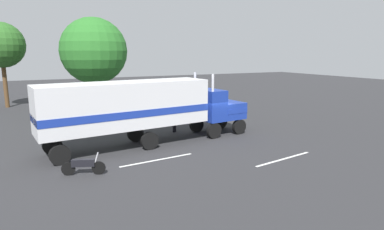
{
  "coord_description": "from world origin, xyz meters",
  "views": [
    {
      "loc": [
        -11.7,
        -19.9,
        5.89
      ],
      "look_at": [
        -1.65,
        0.16,
        1.6
      ],
      "focal_mm": 30.47,
      "sensor_mm": 36.0,
      "label": 1
    }
  ],
  "objects": [
    {
      "name": "lane_stripe_mid",
      "position": [
        0.78,
        -6.53,
        0.01
      ],
      "size": [
        4.37,
        0.81,
        0.01
      ],
      "primitive_type": "cube",
      "rotation": [
        0.0,
        0.0,
        0.15
      ],
      "color": "silver",
      "rests_on": "ground_plane"
    },
    {
      "name": "lane_stripe_near",
      "position": [
        -5.66,
        -3.5,
        0.01
      ],
      "size": [
        4.4,
        0.55,
        0.01
      ],
      "primitive_type": "cube",
      "rotation": [
        0.0,
        0.0,
        0.09
      ],
      "color": "silver",
      "rests_on": "ground_plane"
    },
    {
      "name": "motorcycle",
      "position": [
        -9.65,
        -3.98,
        0.48
      ],
      "size": [
        2.0,
        0.86,
        1.12
      ],
      "color": "black",
      "rests_on": "ground_plane"
    },
    {
      "name": "ground_plane",
      "position": [
        0.0,
        0.0,
        0.0
      ],
      "size": [
        120.0,
        120.0,
        0.0
      ],
      "primitive_type": "plane",
      "color": "#2D2D30"
    },
    {
      "name": "tree_left",
      "position": [
        -14.02,
        20.8,
        6.68
      ],
      "size": [
        4.82,
        4.82,
        9.13
      ],
      "color": "brown",
      "rests_on": "ground_plane"
    },
    {
      "name": "person_bystander",
      "position": [
        -2.17,
        2.14,
        0.89
      ],
      "size": [
        0.42,
        0.48,
        1.63
      ],
      "color": "black",
      "rests_on": "ground_plane"
    },
    {
      "name": "semi_truck",
      "position": [
        -5.35,
        -0.24,
        2.52
      ],
      "size": [
        14.35,
        4.29,
        4.5
      ],
      "color": "#193399",
      "rests_on": "ground_plane"
    },
    {
      "name": "tree_center",
      "position": [
        -4.88,
        17.83,
        6.37
      ],
      "size": [
        5.31,
        5.31,
        9.05
      ],
      "color": "brown",
      "rests_on": "ground_plane"
    },
    {
      "name": "tree_right",
      "position": [
        -6.02,
        12.01,
        6.07
      ],
      "size": [
        6.18,
        6.18,
        9.17
      ],
      "color": "brown",
      "rests_on": "ground_plane"
    }
  ]
}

